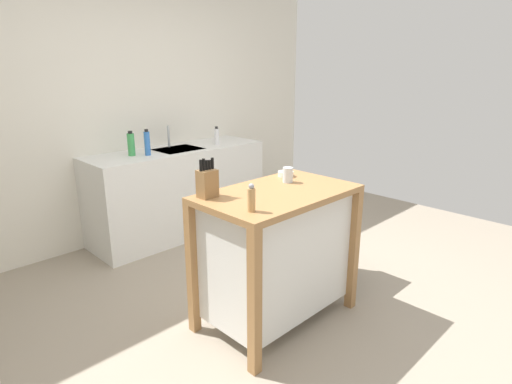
{
  "coord_description": "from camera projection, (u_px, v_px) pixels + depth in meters",
  "views": [
    {
      "loc": [
        -1.97,
        -1.73,
        1.69
      ],
      "look_at": [
        -0.08,
        0.18,
        0.88
      ],
      "focal_mm": 29.18,
      "sensor_mm": 36.0,
      "label": 1
    }
  ],
  "objects": [
    {
      "name": "bottle_spray_cleaner",
      "position": [
        131.0,
        144.0,
        3.84
      ],
      "size": [
        0.07,
        0.07,
        0.23
      ],
      "color": "green",
      "rests_on": "sink_counter"
    },
    {
      "name": "bowl_ceramic_wide",
      "position": [
        286.0,
        174.0,
        3.0
      ],
      "size": [
        0.11,
        0.11,
        0.04
      ],
      "color": "silver",
      "rests_on": "kitchen_island"
    },
    {
      "name": "ground_plane",
      "position": [
        282.0,
        311.0,
        2.99
      ],
      "size": [
        6.11,
        6.11,
        0.0
      ],
      "primitive_type": "plane",
      "color": "gray",
      "rests_on": "ground"
    },
    {
      "name": "pepper_grinder",
      "position": [
        251.0,
        198.0,
        2.26
      ],
      "size": [
        0.04,
        0.04,
        0.16
      ],
      "color": "tan",
      "rests_on": "kitchen_island"
    },
    {
      "name": "drinking_cup",
      "position": [
        288.0,
        175.0,
        2.84
      ],
      "size": [
        0.07,
        0.07,
        0.1
      ],
      "color": "silver",
      "rests_on": "kitchen_island"
    },
    {
      "name": "kitchen_island",
      "position": [
        277.0,
        250.0,
        2.78
      ],
      "size": [
        1.04,
        0.63,
        0.93
      ],
      "color": "#9E7042",
      "rests_on": "ground"
    },
    {
      "name": "sink_counter",
      "position": [
        179.0,
        191.0,
        4.32
      ],
      "size": [
        1.85,
        0.6,
        0.89
      ],
      "color": "silver",
      "rests_on": "ground"
    },
    {
      "name": "sink_faucet",
      "position": [
        169.0,
        136.0,
        4.26
      ],
      "size": [
        0.02,
        0.02,
        0.22
      ],
      "color": "#B7BCC1",
      "rests_on": "sink_counter"
    },
    {
      "name": "bottle_hand_soap",
      "position": [
        148.0,
        143.0,
        3.86
      ],
      "size": [
        0.05,
        0.05,
        0.24
      ],
      "color": "blue",
      "rests_on": "sink_counter"
    },
    {
      "name": "bottle_dish_soap",
      "position": [
        217.0,
        136.0,
        4.4
      ],
      "size": [
        0.05,
        0.05,
        0.19
      ],
      "color": "white",
      "rests_on": "sink_counter"
    },
    {
      "name": "knife_block",
      "position": [
        207.0,
        182.0,
        2.51
      ],
      "size": [
        0.11,
        0.09,
        0.24
      ],
      "color": "olive",
      "rests_on": "kitchen_island"
    },
    {
      "name": "trash_bin",
      "position": [
        331.0,
        241.0,
        3.41
      ],
      "size": [
        0.36,
        0.28,
        0.63
      ],
      "color": "gray",
      "rests_on": "ground"
    },
    {
      "name": "wall_back",
      "position": [
        122.0,
        108.0,
        4.06
      ],
      "size": [
        5.11,
        0.1,
        2.6
      ],
      "primitive_type": "cube",
      "color": "silver",
      "rests_on": "ground"
    }
  ]
}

